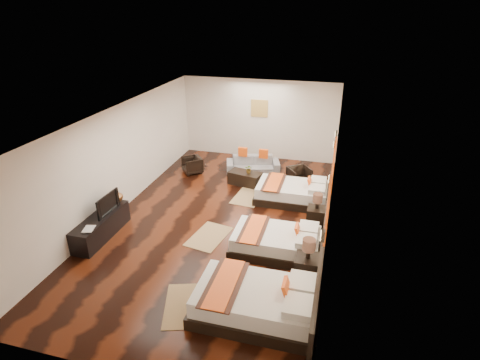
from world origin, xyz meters
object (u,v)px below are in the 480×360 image
(bed_near, at_px, (258,302))
(sofa, at_px, (253,164))
(tv_console, at_px, (101,226))
(nightstand_b, at_px, (316,215))
(armchair_left, at_px, (192,165))
(nightstand_a, at_px, (307,266))
(figurine, at_px, (116,196))
(armchair_right, at_px, (299,176))
(bed_mid, at_px, (277,242))
(tv, at_px, (105,203))
(bed_far, at_px, (293,192))
(coffee_table, at_px, (245,178))
(table_plant, at_px, (249,169))
(book, at_px, (84,229))

(bed_near, relative_size, sofa, 1.29)
(tv_console, bearing_deg, sofa, 61.45)
(nightstand_b, distance_m, sofa, 3.78)
(armchair_left, bearing_deg, nightstand_a, 3.64)
(tv_console, distance_m, armchair_left, 4.23)
(bed_near, relative_size, figurine, 6.56)
(sofa, height_order, armchair_right, armchair_right)
(bed_mid, height_order, tv, tv)
(figurine, relative_size, armchair_right, 0.54)
(tv, bearing_deg, sofa, -27.68)
(bed_mid, relative_size, armchair_left, 3.32)
(nightstand_a, bearing_deg, tv, 173.33)
(bed_far, distance_m, nightstand_a, 3.47)
(nightstand_b, bearing_deg, bed_far, 121.91)
(bed_far, bearing_deg, figurine, -151.73)
(coffee_table, bearing_deg, table_plant, -5.81)
(nightstand_b, bearing_deg, figurine, -167.99)
(nightstand_b, distance_m, tv, 5.18)
(bed_mid, relative_size, sofa, 1.14)
(armchair_right, bearing_deg, sofa, 121.41)
(bed_mid, height_order, sofa, bed_mid)
(sofa, xyz_separation_m, coffee_table, (0.00, -1.05, -0.05))
(nightstand_a, xyz_separation_m, book, (-4.95, -0.26, 0.22))
(nightstand_b, distance_m, armchair_right, 2.42)
(bed_near, height_order, armchair_left, bed_near)
(bed_mid, distance_m, sofa, 4.61)
(figurine, xyz_separation_m, sofa, (2.61, 4.03, -0.47))
(armchair_left, height_order, table_plant, table_plant)
(book, xyz_separation_m, table_plant, (2.74, 4.35, -0.03))
(nightstand_b, height_order, armchair_left, nightstand_b)
(bed_far, bearing_deg, bed_mid, -90.01)
(nightstand_b, relative_size, tv_console, 0.50)
(tv_console, distance_m, figurine, 0.90)
(book, height_order, table_plant, table_plant)
(tv_console, relative_size, armchair_right, 2.86)
(bed_far, distance_m, coffee_table, 1.74)
(bed_near, bearing_deg, bed_mid, 90.09)
(nightstand_a, height_order, table_plant, nightstand_a)
(armchair_left, bearing_deg, nightstand_b, 21.59)
(bed_mid, xyz_separation_m, sofa, (-1.58, 4.34, -0.01))
(nightstand_a, height_order, sofa, nightstand_a)
(nightstand_b, height_order, figurine, nightstand_b)
(bed_far, relative_size, coffee_table, 2.03)
(sofa, height_order, coffee_table, sofa)
(bed_near, bearing_deg, bed_far, 90.03)
(book, distance_m, table_plant, 5.14)
(bed_mid, bearing_deg, armchair_left, 133.40)
(bed_near, bearing_deg, armchair_right, 89.67)
(tv, distance_m, figurine, 0.56)
(book, bearing_deg, armchair_right, 48.35)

